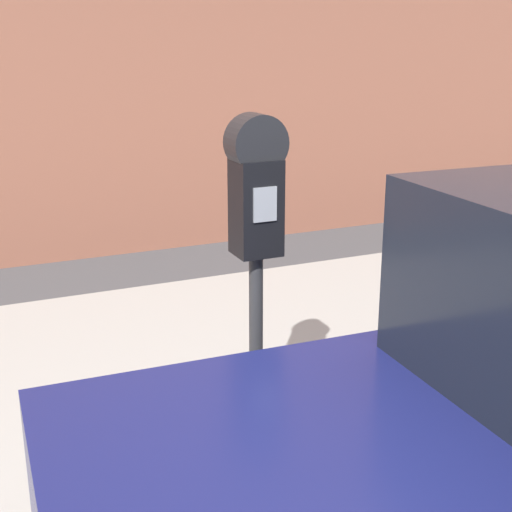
# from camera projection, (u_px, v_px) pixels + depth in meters

# --- Properties ---
(sidewalk) EXTENTS (24.00, 2.80, 0.14)m
(sidewalk) POSITION_uv_depth(u_px,v_px,m) (219.00, 375.00, 3.89)
(sidewalk) COLOR #BCB7AD
(sidewalk) RESTS_ON ground_plane
(parking_meter) EXTENTS (0.20, 0.15, 1.45)m
(parking_meter) POSITION_uv_depth(u_px,v_px,m) (256.00, 218.00, 2.52)
(parking_meter) COLOR #2D2D30
(parking_meter) RESTS_ON sidewalk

